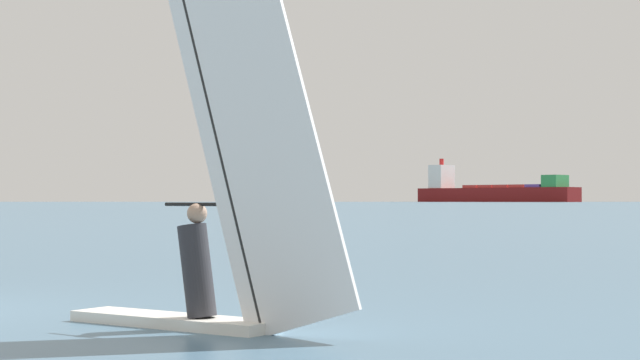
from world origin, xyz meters
name	(u,v)px	position (x,y,z in m)	size (l,w,h in m)	color
windsurfer	(217,223)	(4.52, -1.28, 1.14)	(3.39, 2.10, 4.54)	white
cargo_ship	(493,191)	(95.09, 896.26, 9.32)	(135.90, 116.04, 39.97)	maroon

